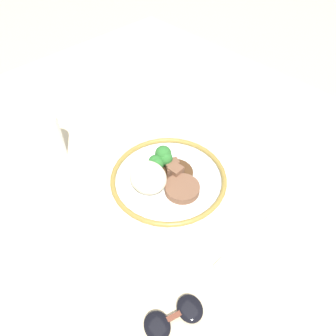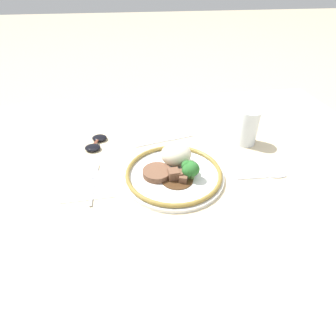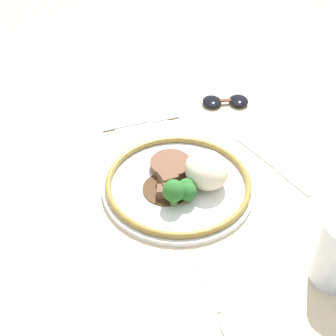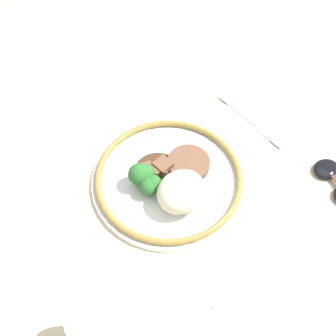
# 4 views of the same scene
# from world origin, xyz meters

# --- Properties ---
(ground_plane) EXTENTS (8.00, 8.00, 0.00)m
(ground_plane) POSITION_xyz_m (0.00, 0.00, 0.00)
(ground_plane) COLOR tan
(dining_table) EXTENTS (1.44, 1.22, 0.04)m
(dining_table) POSITION_xyz_m (0.00, 0.00, 0.02)
(dining_table) COLOR beige
(dining_table) RESTS_ON ground
(napkin) EXTENTS (0.15, 0.13, 0.00)m
(napkin) POSITION_xyz_m (-0.26, 0.01, 0.04)
(napkin) COLOR white
(napkin) RESTS_ON dining_table
(plate) EXTENTS (0.29, 0.29, 0.08)m
(plate) POSITION_xyz_m (-0.02, 0.02, 0.06)
(plate) COLOR white
(plate) RESTS_ON dining_table
(juice_glass) EXTENTS (0.07, 0.07, 0.12)m
(juice_glass) POSITION_xyz_m (0.25, 0.16, 0.09)
(juice_glass) COLOR yellow
(juice_glass) RESTS_ON dining_table
(fork) EXTENTS (0.02, 0.18, 0.00)m
(fork) POSITION_xyz_m (-0.25, 0.03, 0.04)
(fork) COLOR #B7B7BC
(fork) RESTS_ON napkin
(knife) EXTENTS (0.21, 0.06, 0.00)m
(knife) POSITION_xyz_m (-0.01, 0.21, 0.04)
(knife) COLOR #B7B7BC
(knife) RESTS_ON dining_table
(spoon) EXTENTS (0.15, 0.02, 0.01)m
(spoon) POSITION_xyz_m (0.25, -0.03, 0.04)
(spoon) COLOR #B7B7BC
(spoon) RESTS_ON dining_table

